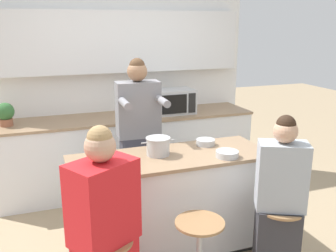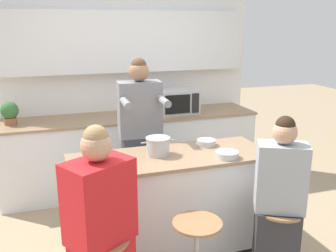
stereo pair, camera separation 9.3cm
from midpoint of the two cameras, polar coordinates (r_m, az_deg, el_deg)
name	(u,v)px [view 2 (the right image)]	position (r m, az deg, el deg)	size (l,w,h in m)	color
ground_plane	(170,249)	(3.68, 1.09, -18.26)	(16.00, 16.00, 0.00)	tan
wall_back	(125,64)	(4.88, -6.09, 9.37)	(3.41, 0.22, 2.70)	white
back_counter	(132,151)	(4.80, -4.90, -3.85)	(3.16, 0.68, 0.94)	silver
kitchen_island	(170,203)	(3.45, 1.13, -11.72)	(1.76, 0.65, 0.93)	black
bar_stool_rightmost	(278,241)	(3.30, 17.22, -16.36)	(0.38, 0.38, 0.62)	#997047
person_cooking	(140,142)	(3.88, -3.54, -2.53)	(0.46, 0.55, 1.72)	#383842
person_wrapped_blanket	(101,232)	(2.65, -9.19, -15.71)	(0.51, 0.46, 1.43)	red
person_seated_near	(278,208)	(3.16, 17.29, -11.85)	(0.43, 0.39, 1.38)	#333338
cooking_pot	(158,146)	(3.26, -0.74, -3.09)	(0.30, 0.21, 0.16)	#B7BABC
fruit_bowl	(227,155)	(3.25, 9.80, -4.32)	(0.20, 0.20, 0.06)	#B7BABC
mixing_bowl_steel	(206,143)	(3.55, 6.62, -2.52)	(0.18, 0.18, 0.06)	#B7BABC
coffee_cup_near	(90,166)	(2.96, -10.94, -5.99)	(0.11, 0.07, 0.09)	#DB4C51
coffee_cup_far	(114,164)	(2.97, -7.29, -5.75)	(0.11, 0.08, 0.09)	orange
banana_bunch	(116,155)	(3.24, -7.13, -4.34)	(0.18, 0.13, 0.06)	yellow
microwave	(177,101)	(4.75, 1.88, 3.77)	(0.52, 0.35, 0.31)	#B2B5B7
potted_plant	(10,112)	(4.54, -22.44, 1.95)	(0.20, 0.20, 0.26)	#93563D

